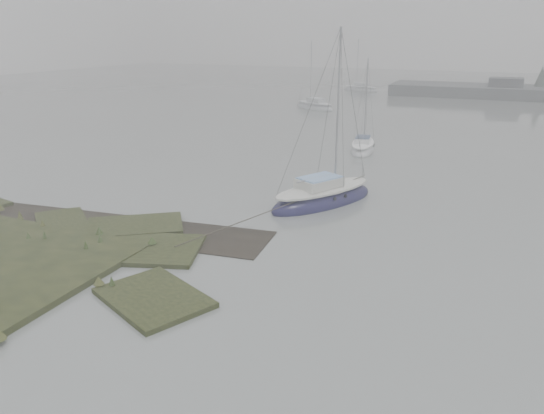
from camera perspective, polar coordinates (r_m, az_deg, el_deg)
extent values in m
plane|color=slate|center=(44.47, 10.24, 7.73)|extent=(160.00, 160.00, 0.00)
cube|color=#424247|center=(73.95, 23.80, 11.74)|extent=(4.00, 3.00, 2.20)
cone|color=#384238|center=(76.00, 26.95, 12.07)|extent=(2.00, 2.00, 3.50)
ellipsoid|color=#121038|center=(26.04, 5.47, 0.66)|extent=(4.78, 6.50, 1.52)
ellipsoid|color=silver|center=(25.86, 5.52, 1.95)|extent=(4.03, 5.60, 0.43)
cube|color=silver|center=(25.58, 5.11, 2.65)|extent=(2.20, 2.53, 0.45)
cube|color=#83A9DE|center=(25.51, 5.12, 3.19)|extent=(2.04, 2.33, 0.07)
cylinder|color=#939399|center=(25.62, 7.11, 10.66)|extent=(0.10, 0.10, 7.17)
cylinder|color=#939399|center=(25.39, 4.83, 3.13)|extent=(1.26, 2.25, 0.08)
ellipsoid|color=silver|center=(38.03, 9.72, 6.10)|extent=(2.29, 4.98, 1.16)
ellipsoid|color=white|center=(37.94, 9.75, 6.79)|extent=(1.88, 4.32, 0.33)
cube|color=white|center=(37.68, 9.75, 7.16)|extent=(1.27, 1.78, 0.34)
cube|color=#172949|center=(37.64, 9.76, 7.44)|extent=(1.18, 1.64, 0.05)
cylinder|color=#939399|center=(38.08, 10.08, 11.36)|extent=(0.08, 0.08, 5.48)
cylinder|color=#939399|center=(37.51, 9.75, 7.41)|extent=(0.35, 1.90, 0.06)
ellipsoid|color=#B6BAC0|center=(58.67, 4.60, 10.57)|extent=(5.60, 4.14, 1.31)
ellipsoid|color=silver|center=(58.60, 4.61, 11.08)|extent=(4.82, 3.50, 0.37)
cube|color=silver|center=(58.39, 4.78, 11.37)|extent=(2.18, 1.90, 0.39)
cube|color=silver|center=(58.37, 4.78, 11.58)|extent=(2.01, 1.76, 0.06)
cylinder|color=#939399|center=(58.78, 4.22, 14.40)|extent=(0.08, 0.08, 6.18)
cylinder|color=#939399|center=(58.25, 4.89, 11.57)|extent=(1.93, 1.09, 0.07)
ellipsoid|color=silver|center=(77.19, 9.48, 12.25)|extent=(5.67, 3.45, 1.31)
ellipsoid|color=silver|center=(77.14, 9.50, 12.64)|extent=(4.90, 2.89, 0.37)
cube|color=silver|center=(76.99, 9.66, 12.86)|extent=(2.13, 1.70, 0.38)
cube|color=#B4B9C0|center=(76.97, 9.67, 13.02)|extent=(1.95, 1.58, 0.06)
cylinder|color=#939399|center=(77.27, 9.19, 15.16)|extent=(0.08, 0.08, 6.16)
cylinder|color=#939399|center=(76.88, 9.77, 13.01)|extent=(2.06, 0.78, 0.07)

